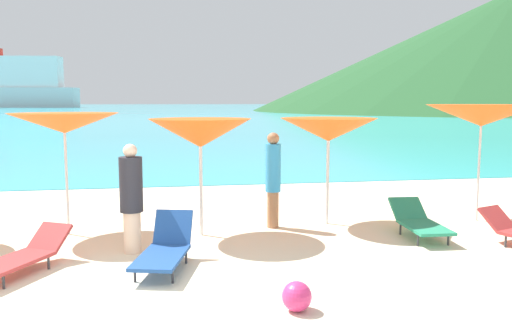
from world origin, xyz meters
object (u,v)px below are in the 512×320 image
(umbrella_7, at_px, (481,115))
(lounge_chair_8, at_px, (165,248))
(umbrella_4, at_px, (64,123))
(lounge_chair_9, at_px, (22,255))
(umbrella_6, at_px, (328,130))
(beachgoer_2, at_px, (273,176))
(umbrella_5, at_px, (200,133))
(cruise_ship, at_px, (16,85))
(lounge_chair_6, at_px, (419,221))
(beach_ball, at_px, (297,296))
(beachgoer_0, at_px, (131,196))

(umbrella_7, distance_m, lounge_chair_8, 6.69)
(umbrella_4, xyz_separation_m, lounge_chair_8, (1.73, -2.20, -1.70))
(umbrella_7, relative_size, lounge_chair_9, 1.41)
(umbrella_6, height_order, beachgoer_2, umbrella_6)
(umbrella_4, height_order, beachgoer_2, umbrella_4)
(umbrella_4, distance_m, umbrella_5, 2.40)
(umbrella_6, height_order, cruise_ship, cruise_ship)
(umbrella_7, distance_m, lounge_chair_6, 2.69)
(lounge_chair_9, bearing_deg, lounge_chair_8, 23.75)
(umbrella_4, bearing_deg, lounge_chair_8, -51.84)
(lounge_chair_6, height_order, beach_ball, lounge_chair_6)
(umbrella_4, xyz_separation_m, beach_ball, (3.22, -3.97, -1.82))
(lounge_chair_8, relative_size, beachgoer_0, 0.90)
(lounge_chair_8, distance_m, beach_ball, 2.32)
(lounge_chair_6, relative_size, beachgoer_0, 0.91)
(lounge_chair_8, height_order, beach_ball, lounge_chair_8)
(umbrella_4, height_order, lounge_chair_6, umbrella_4)
(umbrella_6, height_order, lounge_chair_9, umbrella_6)
(lounge_chair_8, distance_m, lounge_chair_9, 1.96)
(lounge_chair_9, distance_m, cruise_ship, 217.06)
(umbrella_6, xyz_separation_m, umbrella_7, (3.04, -0.25, 0.27))
(beachgoer_0, height_order, beach_ball, beachgoer_0)
(beachgoer_0, bearing_deg, beach_ball, 140.26)
(umbrella_6, relative_size, beach_ball, 5.98)
(umbrella_5, height_order, lounge_chair_8, umbrella_5)
(lounge_chair_6, height_order, lounge_chair_9, lounge_chair_6)
(beachgoer_0, distance_m, beachgoer_2, 2.80)
(lounge_chair_8, xyz_separation_m, beachgoer_0, (-0.51, 0.86, 0.61))
(lounge_chair_9, bearing_deg, beachgoer_0, 54.20)
(umbrella_4, relative_size, umbrella_6, 1.06)
(lounge_chair_8, bearing_deg, beachgoer_0, 134.92)
(umbrella_5, relative_size, beachgoer_2, 1.15)
(umbrella_6, distance_m, lounge_chair_9, 5.69)
(lounge_chair_9, distance_m, beach_ball, 3.95)
(lounge_chair_6, distance_m, lounge_chair_8, 4.52)
(lounge_chair_6, bearing_deg, lounge_chair_9, -169.03)
(umbrella_5, distance_m, umbrella_6, 2.52)
(umbrella_4, relative_size, umbrella_5, 1.05)
(beachgoer_0, xyz_separation_m, beach_ball, (2.01, -2.63, -0.73))
(umbrella_4, xyz_separation_m, beachgoer_0, (1.22, -1.34, -1.09))
(lounge_chair_8, distance_m, beachgoer_2, 2.97)
(beachgoer_2, bearing_deg, beachgoer_0, -105.80)
(beachgoer_0, bearing_deg, umbrella_6, -146.71)
(umbrella_7, bearing_deg, umbrella_4, 178.19)
(umbrella_5, relative_size, umbrella_7, 0.90)
(umbrella_5, height_order, cruise_ship, cruise_ship)
(lounge_chair_9, relative_size, beach_ball, 4.76)
(beachgoer_0, distance_m, beach_ball, 3.39)
(umbrella_5, bearing_deg, lounge_chair_9, -148.16)
(umbrella_7, height_order, cruise_ship, cruise_ship)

